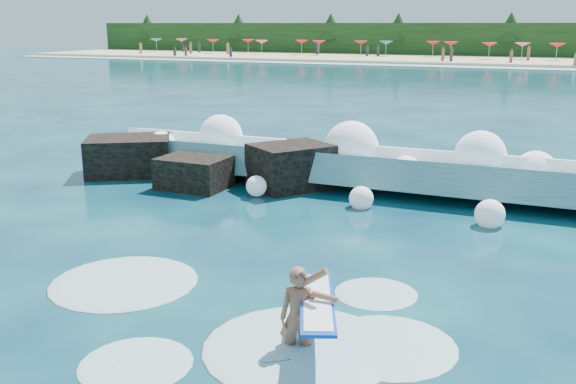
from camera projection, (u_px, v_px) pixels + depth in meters
ground at (185, 262)px, 13.51m from camera, size 200.00×200.00×0.00m
beach at (508, 61)px, 82.84m from camera, size 140.00×20.00×0.40m
wet_band at (499, 67)px, 73.09m from camera, size 140.00×5.00×0.08m
treeline at (515, 41)px, 91.15m from camera, size 140.00×4.00×5.00m
breaking_wave at (371, 169)px, 19.64m from camera, size 18.15×2.82×1.56m
rock_cluster at (197, 166)px, 20.36m from camera, size 8.75×3.42×1.57m
surfer_with_board at (303, 314)px, 9.74m from camera, size 1.28×2.81×1.60m
wave_spray at (375, 156)px, 19.44m from camera, size 15.56×4.16×2.05m
surf_foam at (248, 325)px, 10.70m from camera, size 9.55×5.52×0.15m
beach_umbrellas at (511, 44)px, 83.94m from camera, size 113.60×6.64×0.50m
beachgoers at (414, 53)px, 84.45m from camera, size 83.20×14.06×1.94m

